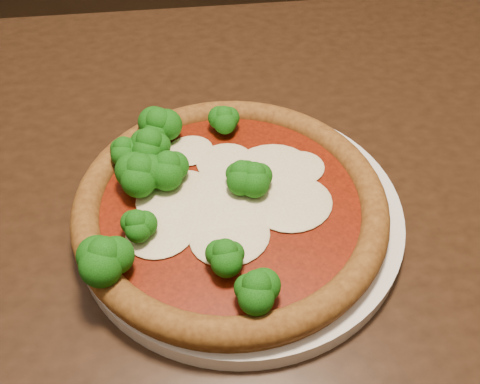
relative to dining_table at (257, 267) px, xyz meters
name	(u,v)px	position (x,y,z in m)	size (l,w,h in m)	color
dining_table	(257,267)	(0.00, 0.00, 0.00)	(1.31, 1.16, 0.75)	black
plate	(240,214)	(-0.02, 0.00, 0.11)	(0.31, 0.31, 0.02)	white
pizza	(221,200)	(-0.04, 0.00, 0.14)	(0.30, 0.29, 0.06)	brown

